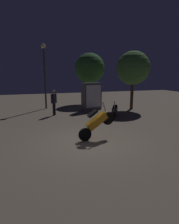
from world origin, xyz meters
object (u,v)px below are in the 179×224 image
at_px(streetlamp_near, 44,68).
at_px(kiosk_billboard, 92,96).
at_px(person_rider_beside, 54,100).
at_px(motorcycle_black_parked_left, 115,111).
at_px(motorcycle_orange_foreground, 97,122).

relative_size(streetlamp_near, kiosk_billboard, 2.38).
xyz_separation_m(person_rider_beside, kiosk_billboard, (3.02, 1.02, 0.02)).
relative_size(motorcycle_black_parked_left, person_rider_beside, 0.86).
distance_m(motorcycle_orange_foreground, kiosk_billboard, 6.62).
bearing_deg(motorcycle_orange_foreground, person_rider_beside, 93.96).
bearing_deg(kiosk_billboard, person_rider_beside, 1.33).
distance_m(streetlamp_near, kiosk_billboard, 4.31).
xyz_separation_m(motorcycle_orange_foreground, kiosk_billboard, (1.91, 6.34, 0.31)).
distance_m(motorcycle_orange_foreground, streetlamp_near, 8.56).
bearing_deg(motorcycle_orange_foreground, motorcycle_black_parked_left, 46.35).
height_order(motorcycle_orange_foreground, streetlamp_near, streetlamp_near).
bearing_deg(motorcycle_orange_foreground, kiosk_billboard, 65.36).
bearing_deg(person_rider_beside, motorcycle_orange_foreground, 139.72).
height_order(motorcycle_orange_foreground, person_rider_beside, person_rider_beside).
distance_m(motorcycle_black_parked_left, streetlamp_near, 6.63).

